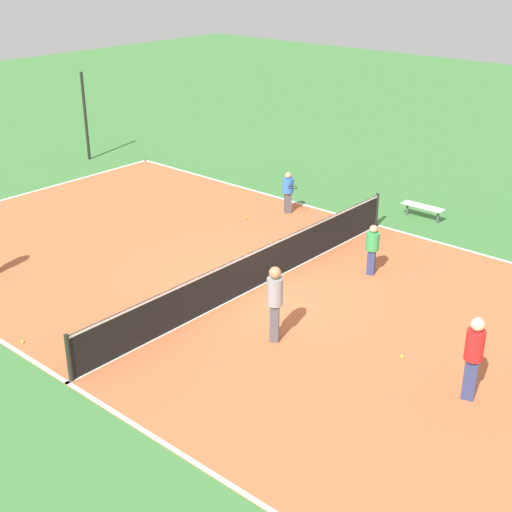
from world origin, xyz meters
TOP-DOWN VIEW (x-y plane):
  - ground_plane at (0.00, 0.00)m, footprint 80.00×80.00m
  - court_surface at (0.00, 0.00)m, footprint 11.82×22.39m
  - tennis_net at (0.00, 0.00)m, footprint 11.62×0.10m
  - bench at (7.34, -0.77)m, footprint 0.36×1.42m
  - player_far_green at (2.66, -1.80)m, footprint 0.47×0.47m
  - player_coach_red at (-0.98, -6.39)m, footprint 0.46×0.46m
  - player_baseline_gray at (-1.77, -2.09)m, footprint 0.50×0.50m
  - player_near_blue at (4.90, 2.87)m, footprint 0.83×0.94m
  - tennis_ball_right_alley at (-0.53, -4.66)m, footprint 0.07×0.07m
  - tennis_ball_near_net at (3.57, 3.57)m, footprint 0.07×0.07m
  - tennis_ball_far_baseline at (-2.17, 0.76)m, footprint 0.07×0.07m
  - tennis_ball_midcourt at (-5.59, 2.08)m, footprint 0.07×0.07m
  - fence_post_back_right at (4.50, 13.10)m, footprint 0.12×0.12m

SIDE VIEW (x-z plane):
  - ground_plane at x=0.00m, z-range 0.00..0.00m
  - court_surface at x=0.00m, z-range 0.00..0.02m
  - tennis_ball_right_alley at x=-0.53m, z-range 0.02..0.09m
  - tennis_ball_near_net at x=3.57m, z-range 0.02..0.09m
  - tennis_ball_far_baseline at x=-2.17m, z-range 0.02..0.09m
  - tennis_ball_midcourt at x=-5.59m, z-range 0.02..0.09m
  - bench at x=7.34m, z-range 0.16..0.61m
  - tennis_net at x=0.00m, z-range 0.03..1.11m
  - player_near_blue at x=4.90m, z-range 0.11..1.49m
  - player_far_green at x=2.66m, z-range 0.10..1.51m
  - player_coach_red at x=-0.98m, z-range 0.16..1.95m
  - player_baseline_gray at x=-1.77m, z-range 0.16..1.98m
  - fence_post_back_right at x=4.50m, z-range 0.00..3.56m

